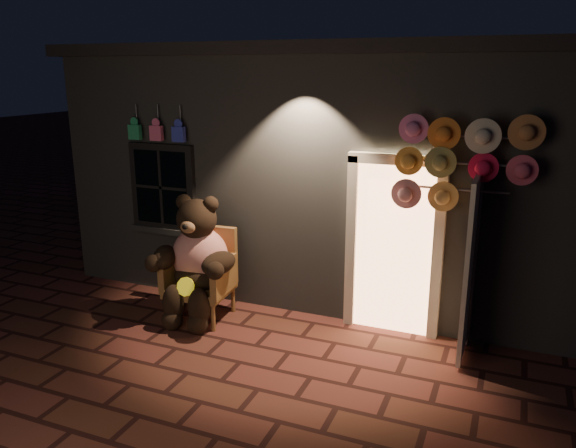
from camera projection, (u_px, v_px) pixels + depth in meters
The scene contains 5 objects.
ground at pixel (240, 362), 6.20m from camera, with size 60.00×60.00×0.00m, color #5B2923.
shop_building at pixel (347, 156), 9.29m from camera, with size 7.30×5.95×3.51m.
wicker_armchair at pixel (203, 273), 7.26m from camera, with size 0.85×0.77×1.16m.
teddy_bear at pixel (196, 260), 7.06m from camera, with size 1.18×0.95×1.63m.
hat_rack at pixel (457, 161), 6.02m from camera, with size 1.50×0.22×2.65m.
Camera 1 is at (2.61, -4.95, 3.13)m, focal length 35.00 mm.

